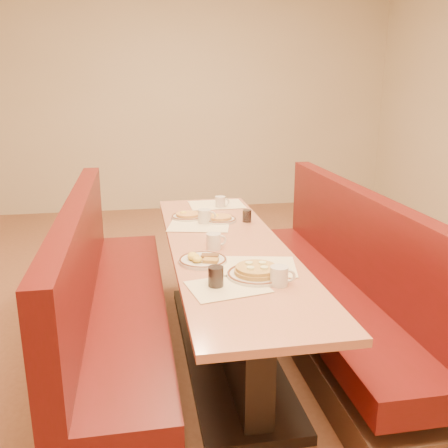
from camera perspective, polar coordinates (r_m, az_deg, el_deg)
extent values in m
plane|color=#9E6647|center=(3.40, 0.37, -14.50)|extent=(8.00, 8.00, 0.00)
cube|color=beige|center=(6.90, -5.83, 13.23)|extent=(6.00, 0.04, 2.80)
cube|color=black|center=(3.38, 0.37, -14.06)|extent=(0.55, 1.88, 0.06)
cube|color=black|center=(3.23, 0.38, -9.07)|extent=(0.15, 1.75, 0.71)
cube|color=#C86E5C|center=(3.09, 0.40, -2.75)|extent=(0.70, 2.50, 0.04)
cube|color=#4C3326|center=(3.31, -11.56, -13.77)|extent=(0.55, 2.50, 0.20)
cube|color=#550E0E|center=(3.18, -11.83, -9.54)|extent=(0.55, 2.50, 0.16)
cube|color=#550E0E|center=(3.06, -16.26, -3.23)|extent=(0.12, 2.50, 0.60)
cube|color=#4C3326|center=(3.52, 11.49, -11.83)|extent=(0.55, 2.50, 0.20)
cube|color=#550E0E|center=(3.40, 11.74, -7.80)|extent=(0.55, 2.50, 0.16)
cube|color=#550E0E|center=(3.35, 15.53, -1.47)|extent=(0.12, 2.50, 0.60)
cube|color=#F7EDC1|center=(2.46, 0.43, -7.19)|extent=(0.42, 0.35, 0.00)
cube|color=#F7EDC1|center=(2.73, 3.75, -4.85)|extent=(0.48, 0.40, 0.00)
cube|color=#F7EDC1|center=(3.48, -2.87, -0.19)|extent=(0.48, 0.40, 0.00)
cube|color=#F7EDC1|center=(4.08, -0.86, 2.24)|extent=(0.44, 0.33, 0.00)
cylinder|color=silver|center=(2.59, 3.71, -5.85)|extent=(0.31, 0.31, 0.02)
torus|color=brown|center=(2.59, 3.72, -5.65)|extent=(0.30, 0.30, 0.01)
cylinder|color=gold|center=(2.58, 3.72, -5.43)|extent=(0.23, 0.23, 0.02)
cylinder|color=gold|center=(2.58, 3.73, -5.04)|extent=(0.21, 0.21, 0.02)
cylinder|color=#EDEA9A|center=(2.61, 4.41, -4.46)|extent=(0.04, 0.04, 0.01)
cylinder|color=#EDEA9A|center=(2.60, 2.88, -4.49)|extent=(0.04, 0.04, 0.01)
cylinder|color=#EDEA9A|center=(2.54, 3.04, -5.04)|extent=(0.04, 0.04, 0.01)
cylinder|color=#EDEA9A|center=(2.54, 4.61, -5.00)|extent=(0.04, 0.04, 0.01)
cylinder|color=silver|center=(2.80, -2.44, -4.20)|extent=(0.27, 0.27, 0.02)
torus|color=brown|center=(2.79, -2.44, -4.03)|extent=(0.27, 0.27, 0.01)
ellipsoid|color=#FFEB41|center=(2.78, -3.51, -3.74)|extent=(0.07, 0.07, 0.04)
ellipsoid|color=#FFEB41|center=(2.74, -3.07, -4.07)|extent=(0.06, 0.06, 0.03)
ellipsoid|color=#FFEB41|center=(2.82, -3.62, -3.54)|extent=(0.05, 0.05, 0.03)
cylinder|color=brown|center=(2.80, -1.69, -3.73)|extent=(0.10, 0.04, 0.02)
cylinder|color=brown|center=(2.82, -1.58, -3.53)|extent=(0.10, 0.04, 0.02)
cube|color=#C8883E|center=(2.74, -1.52, -4.18)|extent=(0.10, 0.08, 0.02)
cylinder|color=silver|center=(3.60, -0.48, 0.48)|extent=(0.24, 0.24, 0.02)
torus|color=brown|center=(3.60, -0.48, 0.62)|extent=(0.24, 0.24, 0.01)
cylinder|color=gold|center=(3.60, -0.48, 0.77)|extent=(0.17, 0.17, 0.02)
ellipsoid|color=#FFEB41|center=(3.61, -1.01, 0.96)|extent=(0.05, 0.05, 0.03)
cylinder|color=silver|center=(3.69, -4.16, 0.81)|extent=(0.24, 0.24, 0.02)
torus|color=brown|center=(3.69, -4.16, 0.95)|extent=(0.24, 0.24, 0.01)
cylinder|color=gold|center=(3.68, -4.17, 1.10)|extent=(0.17, 0.17, 0.02)
ellipsoid|color=#FFEB41|center=(3.70, -4.67, 1.28)|extent=(0.05, 0.05, 0.03)
cylinder|color=silver|center=(2.49, 6.31, -5.92)|extent=(0.09, 0.09, 0.10)
torus|color=silver|center=(2.49, 7.42, -5.91)|extent=(0.07, 0.03, 0.07)
cylinder|color=black|center=(2.47, 6.34, -5.02)|extent=(0.08, 0.08, 0.01)
cylinder|color=silver|center=(3.00, -1.19, -1.99)|extent=(0.09, 0.09, 0.09)
torus|color=silver|center=(3.01, -0.33, -1.90)|extent=(0.07, 0.02, 0.07)
cylinder|color=black|center=(2.99, -1.19, -1.23)|extent=(0.08, 0.08, 0.01)
cylinder|color=silver|center=(3.99, -0.42, 2.54)|extent=(0.08, 0.08, 0.09)
torus|color=silver|center=(3.99, 0.21, 2.52)|extent=(0.06, 0.03, 0.06)
cylinder|color=black|center=(3.98, -0.42, 3.07)|extent=(0.07, 0.07, 0.01)
cylinder|color=silver|center=(3.54, -2.25, 0.87)|extent=(0.09, 0.09, 0.10)
torus|color=silver|center=(3.55, -1.45, 0.92)|extent=(0.07, 0.02, 0.07)
cylinder|color=black|center=(3.53, -2.26, 1.55)|extent=(0.08, 0.08, 0.01)
cylinder|color=black|center=(2.45, -0.95, -6.09)|extent=(0.07, 0.07, 0.10)
cylinder|color=silver|center=(2.45, -0.95, -6.06)|extent=(0.08, 0.08, 0.11)
cylinder|color=black|center=(3.58, 2.64, 0.92)|extent=(0.06, 0.06, 0.09)
cylinder|color=silver|center=(3.58, 2.64, 0.93)|extent=(0.06, 0.06, 0.09)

